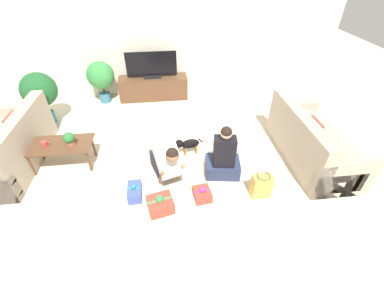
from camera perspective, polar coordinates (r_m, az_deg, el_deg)
ground_plane at (r=4.36m, az=-6.23°, el=-3.75°), size 16.00×16.00×0.00m
wall_back at (r=6.12m, az=-8.02°, el=22.41°), size 8.40×0.06×2.60m
sofa_left at (r=5.02m, az=-35.29°, el=-0.78°), size 0.87×1.82×0.87m
sofa_right at (r=4.64m, az=24.86°, el=0.19°), size 0.87×1.82×0.87m
coffee_table at (r=4.53m, az=-27.24°, el=-0.51°), size 0.98×0.51×0.42m
tv_console at (r=6.20m, az=-8.52°, el=12.25°), size 1.55×0.45×0.51m
tv at (r=6.00m, az=-8.98°, el=16.66°), size 1.12×0.20×0.58m
potted_plant_corner_left at (r=5.76m, az=-30.79°, el=10.04°), size 0.65×0.65×1.04m
potted_plant_back_left at (r=6.16m, az=-19.63°, el=13.93°), size 0.59×0.59×0.93m
person_kneeling at (r=3.83m, az=-5.77°, el=-3.77°), size 0.53×0.85×0.80m
person_sitting at (r=3.92m, az=7.01°, el=-3.16°), size 0.57×0.53×0.91m
dog at (r=4.36m, az=-1.01°, el=-0.01°), size 0.50×0.19×0.31m
gift_box_a at (r=3.59m, az=-7.06°, el=-13.16°), size 0.39×0.36×0.26m
gift_box_b at (r=3.82m, az=-12.60°, el=-10.31°), size 0.20×0.34×0.22m
gift_box_c at (r=3.71m, az=2.26°, el=-11.05°), size 0.26×0.29×0.21m
gift_bag_a at (r=3.79m, az=15.15°, el=-8.98°), size 0.28×0.18×0.39m
mug at (r=4.53m, az=-29.96°, el=0.00°), size 0.12×0.08×0.09m
tabletop_plant at (r=4.33m, az=-25.66°, el=1.10°), size 0.17×0.17×0.22m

